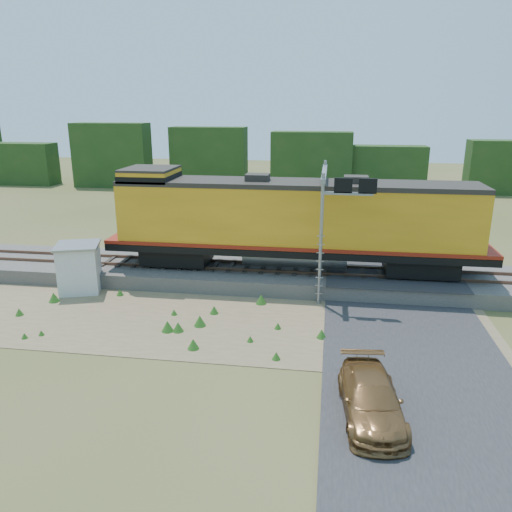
% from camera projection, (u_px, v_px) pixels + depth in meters
% --- Properties ---
extents(ground, '(140.00, 140.00, 0.00)m').
position_uv_depth(ground, '(245.00, 327.00, 22.19)').
color(ground, '#475123').
rests_on(ground, ground).
extents(ballast, '(70.00, 5.00, 0.80)m').
position_uv_depth(ballast, '(263.00, 275.00, 27.76)').
color(ballast, slate).
rests_on(ballast, ground).
extents(rails, '(70.00, 1.54, 0.16)m').
position_uv_depth(rails, '(263.00, 267.00, 27.62)').
color(rails, brown).
rests_on(rails, ballast).
extents(dirt_shoulder, '(26.00, 8.00, 0.03)m').
position_uv_depth(dirt_shoulder, '(204.00, 319.00, 22.95)').
color(dirt_shoulder, '#8C7754').
rests_on(dirt_shoulder, ground).
extents(road, '(7.00, 66.00, 0.86)m').
position_uv_depth(road, '(405.00, 328.00, 21.88)').
color(road, '#38383A').
rests_on(road, ground).
extents(tree_line_north, '(130.00, 3.00, 6.50)m').
position_uv_depth(tree_line_north, '(301.00, 163.00, 57.28)').
color(tree_line_north, '#1D3B15').
rests_on(tree_line_north, ground).
extents(weed_clumps, '(15.00, 6.20, 0.56)m').
position_uv_depth(weed_clumps, '(170.00, 321.00, 22.78)').
color(weed_clumps, '#295F1B').
rests_on(weed_clumps, ground).
extents(locomotive, '(20.40, 3.11, 5.26)m').
position_uv_depth(locomotive, '(290.00, 220.00, 26.64)').
color(locomotive, black).
rests_on(locomotive, rails).
extents(shed, '(2.73, 2.73, 2.56)m').
position_uv_depth(shed, '(79.00, 268.00, 26.14)').
color(shed, silver).
rests_on(shed, ground).
extents(signal_gantry, '(2.56, 6.20, 6.47)m').
position_uv_depth(signal_gantry, '(329.00, 199.00, 25.35)').
color(signal_gantry, gray).
rests_on(signal_gantry, ground).
extents(car, '(2.18, 4.53, 1.27)m').
position_uv_depth(car, '(371.00, 399.00, 15.61)').
color(car, brown).
rests_on(car, ground).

